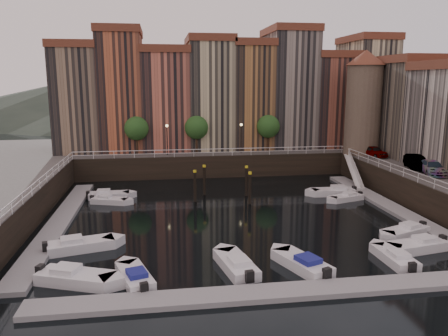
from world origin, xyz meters
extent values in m
plane|color=black|center=(0.00, 0.00, 0.00)|extent=(200.00, 200.00, 0.00)
cube|color=black|center=(0.00, 26.00, 1.50)|extent=(80.00, 20.00, 3.00)
cube|color=gray|center=(-16.20, -1.00, 0.17)|extent=(2.00, 28.00, 0.35)
cube|color=gray|center=(16.20, -1.00, 0.17)|extent=(2.00, 28.00, 0.35)
cube|color=gray|center=(0.00, -17.00, 0.17)|extent=(30.00, 2.00, 0.35)
cone|color=#2D382D|center=(-30.00, 110.00, 7.00)|extent=(80.00, 80.00, 14.00)
cone|color=#2D382D|center=(5.00, 110.00, 9.00)|extent=(100.00, 100.00, 18.00)
cone|color=#2D382D|center=(40.00, 110.00, 6.00)|extent=(70.00, 70.00, 12.00)
cube|color=#836B53|center=(-18.00, 23.50, 10.00)|extent=(6.00, 10.00, 14.00)
cube|color=brown|center=(-18.00, 23.50, 17.50)|extent=(6.30, 10.30, 1.00)
cube|color=#B05937|center=(-12.10, 23.50, 11.00)|extent=(5.80, 10.00, 16.00)
cube|color=brown|center=(-12.10, 23.50, 19.50)|extent=(6.10, 10.30, 1.00)
cube|color=#C2664F|center=(-5.95, 23.50, 9.75)|extent=(6.50, 10.00, 13.50)
cube|color=brown|center=(-5.95, 23.50, 17.00)|extent=(6.80, 10.30, 1.00)
cube|color=#C3B48A|center=(0.40, 23.50, 10.50)|extent=(6.20, 10.00, 15.00)
cube|color=brown|center=(0.40, 23.50, 18.50)|extent=(6.50, 10.30, 1.00)
cube|color=#9F6C3A|center=(6.30, 23.50, 10.25)|extent=(5.60, 10.00, 14.50)
cube|color=brown|center=(6.30, 23.50, 18.00)|extent=(5.90, 10.30, 1.00)
cube|color=gray|center=(12.30, 23.50, 11.25)|extent=(6.40, 10.00, 16.50)
cube|color=brown|center=(12.30, 23.50, 20.00)|extent=(6.70, 10.30, 1.00)
cube|color=brown|center=(18.50, 23.50, 9.50)|extent=(6.00, 10.00, 13.00)
cube|color=brown|center=(18.50, 23.50, 16.50)|extent=(6.30, 10.30, 1.00)
cube|color=#C8BB92|center=(24.45, 23.50, 10.75)|extent=(5.90, 10.00, 15.50)
cube|color=brown|center=(24.45, 23.50, 19.00)|extent=(6.20, 10.30, 1.00)
cube|color=#6A6050|center=(26.50, 12.00, 9.00)|extent=(9.00, 8.00, 12.00)
cube|color=brown|center=(26.50, 12.00, 15.50)|extent=(9.30, 8.30, 1.00)
cylinder|color=#6B5B4C|center=(20.00, 14.50, 9.00)|extent=(4.60, 4.60, 12.00)
cone|color=brown|center=(20.00, 14.50, 15.80)|extent=(5.20, 5.20, 2.00)
cylinder|color=black|center=(-10.00, 18.20, 4.20)|extent=(0.30, 0.30, 2.40)
sphere|color=#1E4719|center=(-10.00, 18.20, 6.60)|extent=(3.20, 3.20, 3.20)
cylinder|color=black|center=(-2.00, 18.20, 4.20)|extent=(0.30, 0.30, 2.40)
sphere|color=#1E4719|center=(-2.00, 18.20, 6.60)|extent=(3.20, 3.20, 3.20)
cylinder|color=black|center=(8.00, 18.20, 4.20)|extent=(0.30, 0.30, 2.40)
sphere|color=#1E4719|center=(8.00, 18.20, 6.60)|extent=(3.20, 3.20, 3.20)
cylinder|color=black|center=(-6.00, 17.20, 5.00)|extent=(0.12, 0.12, 4.00)
sphere|color=#FFD88C|center=(-6.00, 17.20, 7.00)|extent=(0.36, 0.36, 0.36)
cylinder|color=black|center=(4.00, 17.20, 5.00)|extent=(0.12, 0.12, 4.00)
sphere|color=#FFD88C|center=(4.00, 17.20, 7.00)|extent=(0.36, 0.36, 0.36)
cube|color=white|center=(0.00, 16.00, 3.95)|extent=(36.00, 0.08, 0.08)
cube|color=white|center=(0.00, 16.00, 3.50)|extent=(36.00, 0.06, 0.06)
cube|color=white|center=(18.00, -1.00, 3.95)|extent=(0.08, 34.00, 0.08)
cube|color=white|center=(18.00, -1.00, 3.50)|extent=(0.06, 34.00, 0.06)
cube|color=white|center=(-18.00, -1.00, 3.95)|extent=(0.08, 34.00, 0.08)
cube|color=white|center=(-18.00, -1.00, 3.50)|extent=(0.06, 34.00, 0.06)
cube|color=white|center=(17.10, 10.00, 1.75)|extent=(2.78, 8.26, 2.81)
cube|color=white|center=(17.10, 10.00, 2.25)|extent=(1.93, 8.32, 3.65)
cylinder|color=black|center=(-3.36, 4.71, 1.50)|extent=(0.32, 0.32, 3.60)
cylinder|color=gold|center=(-3.36, 4.71, 3.35)|extent=(0.36, 0.36, 0.25)
cylinder|color=black|center=(-2.06, 7.42, 1.50)|extent=(0.32, 0.32, 3.60)
cylinder|color=gold|center=(-2.06, 7.42, 3.35)|extent=(0.36, 0.36, 0.25)
cylinder|color=black|center=(2.30, 2.96, 1.50)|extent=(0.32, 0.32, 3.60)
cylinder|color=gold|center=(2.30, 2.96, 3.35)|extent=(0.36, 0.36, 0.25)
cylinder|color=black|center=(2.59, 6.27, 1.50)|extent=(0.32, 0.32, 3.60)
cylinder|color=gold|center=(2.59, 6.27, 3.35)|extent=(0.36, 0.36, 0.25)
cube|color=silver|center=(-12.50, -13.61, 0.34)|extent=(5.31, 3.58, 0.84)
cube|color=silver|center=(-13.13, -13.37, 0.84)|extent=(1.96, 1.83, 0.56)
cube|color=black|center=(-14.91, -12.68, 0.62)|extent=(0.57, 0.67, 0.79)
cube|color=silver|center=(-13.16, -7.75, 0.33)|extent=(5.23, 3.09, 0.84)
cube|color=silver|center=(-13.81, -7.92, 0.84)|extent=(1.85, 1.69, 0.56)
cube|color=black|center=(-15.64, -8.41, 0.61)|extent=(0.52, 0.64, 0.78)
cube|color=silver|center=(-12.40, 5.32, 0.26)|extent=(4.11, 2.59, 0.65)
cube|color=silver|center=(-12.90, 5.48, 0.65)|extent=(1.48, 1.37, 0.44)
cube|color=black|center=(-14.31, 5.94, 0.48)|extent=(0.42, 0.51, 0.61)
cube|color=silver|center=(-12.70, 7.53, 0.30)|extent=(4.39, 1.76, 0.74)
cube|color=silver|center=(-13.29, 7.52, 0.74)|extent=(1.41, 1.21, 0.50)
cube|color=black|center=(-14.97, 7.49, 0.54)|extent=(0.36, 0.50, 0.69)
cube|color=silver|center=(12.42, -11.64, 0.32)|extent=(4.93, 2.63, 0.80)
cube|color=silver|center=(13.04, -11.52, 0.80)|extent=(1.70, 1.53, 0.53)
cube|color=black|center=(14.82, -11.19, 0.59)|extent=(0.46, 0.59, 0.74)
cube|color=silver|center=(13.29, -8.43, 0.30)|extent=(4.68, 3.16, 0.74)
cube|color=silver|center=(13.84, -8.21, 0.74)|extent=(1.73, 1.61, 0.50)
cube|color=black|center=(15.41, -7.60, 0.55)|extent=(0.50, 0.59, 0.69)
cube|color=silver|center=(12.98, 2.77, 0.26)|extent=(4.10, 2.56, 0.65)
cube|color=silver|center=(13.48, 2.92, 0.65)|extent=(1.48, 1.36, 0.44)
cube|color=black|center=(14.89, 3.37, 0.48)|extent=(0.42, 0.51, 0.61)
cube|color=silver|center=(12.46, 5.19, 0.33)|extent=(4.85, 2.04, 0.81)
cube|color=silver|center=(13.11, 5.16, 0.81)|extent=(1.57, 1.36, 0.54)
cube|color=black|center=(14.96, 5.08, 0.60)|extent=(0.40, 0.56, 0.76)
cube|color=silver|center=(-8.80, -13.81, 0.29)|extent=(2.86, 4.56, 0.73)
cube|color=navy|center=(-8.62, -14.36, 0.73)|extent=(1.52, 1.64, 0.48)
cube|color=black|center=(-8.12, -15.93, 0.53)|extent=(0.56, 0.47, 0.68)
cube|color=silver|center=(-1.98, -13.00, 0.32)|extent=(2.69, 5.02, 0.81)
cube|color=silver|center=(-1.86, -13.64, 0.81)|extent=(1.56, 1.73, 0.54)
cube|color=black|center=(-1.52, -15.44, 0.60)|extent=(0.60, 0.47, 0.76)
cube|color=silver|center=(2.59, -13.45, 0.33)|extent=(3.47, 5.14, 0.82)
cube|color=navy|center=(2.83, -14.06, 0.82)|extent=(1.77, 1.90, 0.55)
cube|color=black|center=(3.50, -15.79, 0.60)|extent=(0.65, 0.55, 0.76)
cube|color=silver|center=(9.55, -13.31, 0.29)|extent=(1.74, 4.31, 0.73)
cube|color=silver|center=(9.56, -13.90, 0.73)|extent=(1.19, 1.38, 0.49)
cube|color=black|center=(9.59, -15.55, 0.53)|extent=(0.49, 0.35, 0.68)
imported|color=gray|center=(20.56, 11.93, 3.72)|extent=(2.59, 4.49, 1.44)
imported|color=gray|center=(21.40, 3.63, 3.80)|extent=(3.05, 5.13, 1.60)
imported|color=gray|center=(21.54, 0.79, 3.72)|extent=(3.32, 5.29, 1.43)
camera|label=1|loc=(-6.88, -40.79, 12.80)|focal=35.00mm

